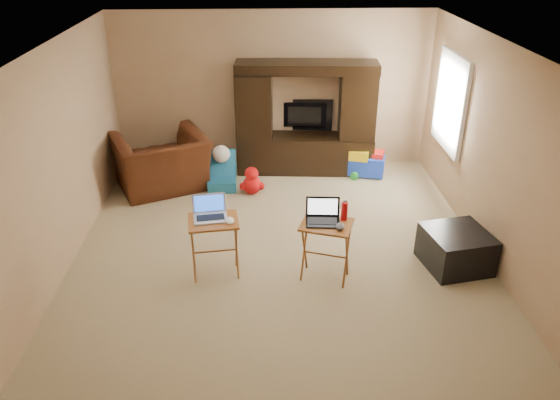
{
  "coord_description": "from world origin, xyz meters",
  "views": [
    {
      "loc": [
        -0.22,
        -5.78,
        3.64
      ],
      "look_at": [
        0.0,
        -0.2,
        0.8
      ],
      "focal_mm": 35.0,
      "sensor_mm": 36.0,
      "label": 1
    }
  ],
  "objects_px": {
    "tray_table_left": "(215,248)",
    "laptop_left": "(210,209)",
    "ottoman": "(456,249)",
    "water_bottle": "(344,211)",
    "tray_table_right": "(325,251)",
    "laptop_right": "(323,213)",
    "recliner": "(162,163)",
    "push_toy": "(365,162)",
    "television": "(305,116)",
    "entertainment_center": "(306,118)",
    "child_rocker": "(221,171)",
    "mouse_left": "(230,221)",
    "plush_toy": "(252,180)",
    "mouse_right": "(340,226)"
  },
  "relations": [
    {
      "from": "child_rocker",
      "to": "water_bottle",
      "type": "xyz_separation_m",
      "value": [
        1.5,
        -2.34,
        0.53
      ]
    },
    {
      "from": "ottoman",
      "to": "tray_table_right",
      "type": "height_order",
      "value": "tray_table_right"
    },
    {
      "from": "child_rocker",
      "to": "tray_table_left",
      "type": "xyz_separation_m",
      "value": [
        0.06,
        -2.3,
        0.07
      ]
    },
    {
      "from": "recliner",
      "to": "laptop_right",
      "type": "relative_size",
      "value": 3.48
    },
    {
      "from": "mouse_left",
      "to": "recliner",
      "type": "bearing_deg",
      "value": 115.27
    },
    {
      "from": "entertainment_center",
      "to": "child_rocker",
      "type": "relative_size",
      "value": 3.78
    },
    {
      "from": "push_toy",
      "to": "tray_table_right",
      "type": "xyz_separation_m",
      "value": [
        -0.97,
        -2.82,
        0.13
      ]
    },
    {
      "from": "television",
      "to": "ottoman",
      "type": "height_order",
      "value": "television"
    },
    {
      "from": "ottoman",
      "to": "water_bottle",
      "type": "xyz_separation_m",
      "value": [
        -1.37,
        -0.11,
        0.6
      ]
    },
    {
      "from": "plush_toy",
      "to": "laptop_left",
      "type": "distance_m",
      "value": 2.21
    },
    {
      "from": "laptop_right",
      "to": "mouse_left",
      "type": "relative_size",
      "value": 2.57
    },
    {
      "from": "laptop_right",
      "to": "ottoman",
      "type": "bearing_deg",
      "value": 10.14
    },
    {
      "from": "laptop_left",
      "to": "recliner",
      "type": "bearing_deg",
      "value": 103.31
    },
    {
      "from": "push_toy",
      "to": "laptop_left",
      "type": "distance_m",
      "value": 3.54
    },
    {
      "from": "tray_table_left",
      "to": "laptop_left",
      "type": "bearing_deg",
      "value": 127.73
    },
    {
      "from": "entertainment_center",
      "to": "recliner",
      "type": "relative_size",
      "value": 1.68
    },
    {
      "from": "entertainment_center",
      "to": "television",
      "type": "bearing_deg",
      "value": 93.85
    },
    {
      "from": "push_toy",
      "to": "ottoman",
      "type": "xyz_separation_m",
      "value": [
        0.6,
        -2.62,
        -0.0
      ]
    },
    {
      "from": "push_toy",
      "to": "tray_table_left",
      "type": "distance_m",
      "value": 3.49
    },
    {
      "from": "recliner",
      "to": "laptop_right",
      "type": "bearing_deg",
      "value": 107.18
    },
    {
      "from": "mouse_left",
      "to": "mouse_right",
      "type": "bearing_deg",
      "value": -8.14
    },
    {
      "from": "laptop_right",
      "to": "mouse_left",
      "type": "xyz_separation_m",
      "value": [
        -1.02,
        0.03,
        -0.09
      ]
    },
    {
      "from": "tray_table_left",
      "to": "mouse_right",
      "type": "distance_m",
      "value": 1.45
    },
    {
      "from": "laptop_left",
      "to": "mouse_right",
      "type": "bearing_deg",
      "value": -19.22
    },
    {
      "from": "entertainment_center",
      "to": "mouse_right",
      "type": "relative_size",
      "value": 15.04
    },
    {
      "from": "tray_table_right",
      "to": "water_bottle",
      "type": "height_order",
      "value": "water_bottle"
    },
    {
      "from": "child_rocker",
      "to": "laptop_left",
      "type": "xyz_separation_m",
      "value": [
        0.03,
        -2.27,
        0.55
      ]
    },
    {
      "from": "tray_table_left",
      "to": "laptop_right",
      "type": "relative_size",
      "value": 1.92
    },
    {
      "from": "tray_table_left",
      "to": "tray_table_right",
      "type": "bearing_deg",
      "value": -12.76
    },
    {
      "from": "plush_toy",
      "to": "mouse_left",
      "type": "distance_m",
      "value": 2.25
    },
    {
      "from": "child_rocker",
      "to": "mouse_left",
      "type": "xyz_separation_m",
      "value": [
        0.25,
        -2.37,
        0.46
      ]
    },
    {
      "from": "plush_toy",
      "to": "mouse_left",
      "type": "height_order",
      "value": "mouse_left"
    },
    {
      "from": "television",
      "to": "tray_table_right",
      "type": "xyz_separation_m",
      "value": [
        -0.01,
        -3.27,
        -0.5
      ]
    },
    {
      "from": "recliner",
      "to": "mouse_left",
      "type": "xyz_separation_m",
      "value": [
        1.14,
        -2.42,
        0.32
      ]
    },
    {
      "from": "tray_table_left",
      "to": "water_bottle",
      "type": "xyz_separation_m",
      "value": [
        1.45,
        -0.04,
        0.46
      ]
    },
    {
      "from": "mouse_left",
      "to": "entertainment_center",
      "type": "bearing_deg",
      "value": 70.44
    },
    {
      "from": "push_toy",
      "to": "television",
      "type": "bearing_deg",
      "value": 171.07
    },
    {
      "from": "recliner",
      "to": "child_rocker",
      "type": "xyz_separation_m",
      "value": [
        0.89,
        -0.05,
        -0.13
      ]
    },
    {
      "from": "tray_table_right",
      "to": "laptop_right",
      "type": "bearing_deg",
      "value": 172.64
    },
    {
      "from": "plush_toy",
      "to": "laptop_right",
      "type": "height_order",
      "value": "laptop_right"
    },
    {
      "from": "push_toy",
      "to": "water_bottle",
      "type": "bearing_deg",
      "value": -88.98
    },
    {
      "from": "plush_toy",
      "to": "laptop_right",
      "type": "relative_size",
      "value": 1.16
    },
    {
      "from": "recliner",
      "to": "plush_toy",
      "type": "height_order",
      "value": "recliner"
    },
    {
      "from": "entertainment_center",
      "to": "recliner",
      "type": "distance_m",
      "value": 2.34
    },
    {
      "from": "plush_toy",
      "to": "mouse_right",
      "type": "height_order",
      "value": "mouse_right"
    },
    {
      "from": "plush_toy",
      "to": "tray_table_left",
      "type": "distance_m",
      "value": 2.15
    },
    {
      "from": "tray_table_left",
      "to": "mouse_left",
      "type": "xyz_separation_m",
      "value": [
        0.19,
        -0.07,
        0.39
      ]
    },
    {
      "from": "laptop_right",
      "to": "mouse_left",
      "type": "height_order",
      "value": "laptop_right"
    },
    {
      "from": "mouse_left",
      "to": "mouse_right",
      "type": "relative_size",
      "value": 1.0
    },
    {
      "from": "recliner",
      "to": "ottoman",
      "type": "height_order",
      "value": "recliner"
    }
  ]
}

